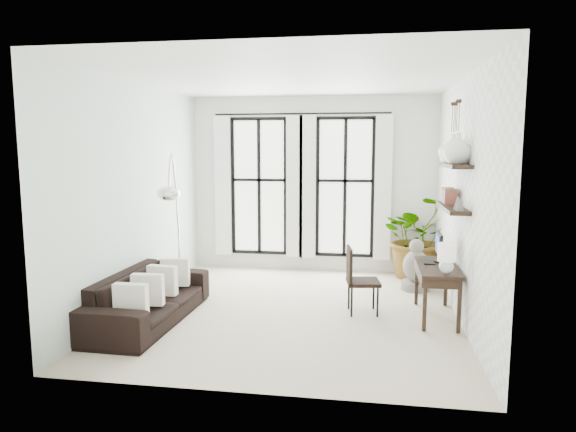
% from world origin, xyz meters
% --- Properties ---
extents(floor, '(5.00, 5.00, 0.00)m').
position_xyz_m(floor, '(0.00, 0.00, 0.00)').
color(floor, beige).
rests_on(floor, ground).
extents(ceiling, '(5.00, 5.00, 0.00)m').
position_xyz_m(ceiling, '(0.00, 0.00, 3.20)').
color(ceiling, white).
rests_on(ceiling, wall_back).
extents(wall_left, '(0.00, 5.00, 5.00)m').
position_xyz_m(wall_left, '(-2.25, 0.00, 1.60)').
color(wall_left, silver).
rests_on(wall_left, floor).
extents(wall_right, '(0.00, 5.00, 5.00)m').
position_xyz_m(wall_right, '(2.25, 0.00, 1.60)').
color(wall_right, white).
rests_on(wall_right, floor).
extents(wall_back, '(4.50, 0.00, 4.50)m').
position_xyz_m(wall_back, '(0.00, 2.50, 1.60)').
color(wall_back, white).
rests_on(wall_back, floor).
extents(windows, '(3.26, 0.13, 2.65)m').
position_xyz_m(windows, '(-0.20, 2.43, 1.56)').
color(windows, white).
rests_on(windows, wall_back).
extents(wall_shelves, '(0.25, 1.30, 0.60)m').
position_xyz_m(wall_shelves, '(2.11, 0.01, 1.73)').
color(wall_shelves, black).
rests_on(wall_shelves, wall_right).
extents(sofa, '(0.95, 2.27, 0.66)m').
position_xyz_m(sofa, '(-1.80, -0.75, 0.33)').
color(sofa, black).
rests_on(sofa, floor).
extents(throw_pillows, '(0.40, 1.52, 0.40)m').
position_xyz_m(throw_pillows, '(-1.70, -0.75, 0.50)').
color(throw_pillows, silver).
rests_on(throw_pillows, sofa).
extents(plant, '(1.58, 1.46, 1.46)m').
position_xyz_m(plant, '(1.90, 2.15, 0.73)').
color(plant, '#2D7228').
rests_on(plant, floor).
extents(desk, '(0.51, 1.21, 1.11)m').
position_xyz_m(desk, '(1.95, -0.08, 0.68)').
color(desk, black).
rests_on(desk, floor).
extents(desk_chair, '(0.50, 0.50, 0.92)m').
position_xyz_m(desk_chair, '(0.90, 0.03, 0.53)').
color(desk_chair, black).
rests_on(desk_chair, floor).
extents(arc_lamp, '(0.71, 1.65, 2.20)m').
position_xyz_m(arc_lamp, '(-1.70, -0.04, 1.71)').
color(arc_lamp, silver).
rests_on(arc_lamp, floor).
extents(buddha, '(0.46, 0.46, 0.83)m').
position_xyz_m(buddha, '(1.80, 1.35, 0.35)').
color(buddha, slate).
rests_on(buddha, floor).
extents(vase_a, '(0.37, 0.37, 0.38)m').
position_xyz_m(vase_a, '(2.11, -0.27, 2.27)').
color(vase_a, white).
rests_on(vase_a, shelf_upper).
extents(vase_b, '(0.37, 0.37, 0.38)m').
position_xyz_m(vase_b, '(2.11, 0.13, 2.27)').
color(vase_b, white).
rests_on(vase_b, shelf_upper).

